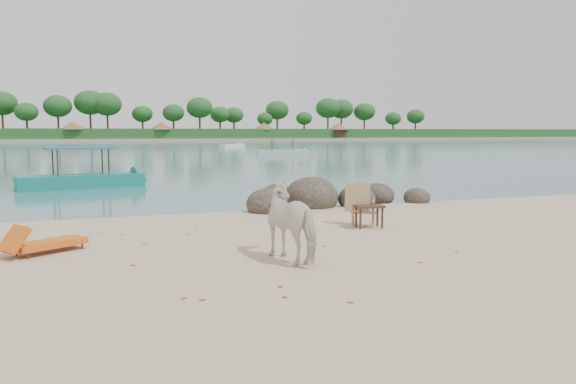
# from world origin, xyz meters

# --- Properties ---
(water) EXTENTS (400.00, 400.00, 0.00)m
(water) POSITION_xyz_m (0.00, 90.00, 0.00)
(water) COLOR #386D70
(water) RESTS_ON ground
(far_shore) EXTENTS (420.00, 90.00, 1.40)m
(far_shore) POSITION_xyz_m (0.00, 170.00, 0.00)
(far_shore) COLOR tan
(far_shore) RESTS_ON ground
(far_scenery) EXTENTS (420.00, 18.00, 9.50)m
(far_scenery) POSITION_xyz_m (0.03, 136.70, 3.14)
(far_scenery) COLOR #1E4C1E
(far_scenery) RESTS_ON ground
(boulders) EXTENTS (6.45, 3.02, 1.26)m
(boulders) POSITION_xyz_m (2.82, 6.37, 0.24)
(boulders) COLOR #322921
(boulders) RESTS_ON ground
(cow) EXTENTS (1.17, 1.85, 1.45)m
(cow) POSITION_xyz_m (-0.66, -0.50, 0.72)
(cow) COLOR white
(cow) RESTS_ON ground
(side_table) EXTENTS (0.75, 0.54, 0.55)m
(side_table) POSITION_xyz_m (2.25, 2.07, 0.28)
(side_table) COLOR #322214
(side_table) RESTS_ON ground
(lounge_chair) EXTENTS (1.76, 1.41, 0.51)m
(lounge_chair) POSITION_xyz_m (-4.95, 1.74, 0.26)
(lounge_chair) COLOR orange
(lounge_chair) RESTS_ON ground
(deck_chair) EXTENTS (0.97, 0.99, 1.06)m
(deck_chair) POSITION_xyz_m (2.20, 2.28, 0.53)
(deck_chair) COLOR #9D834E
(deck_chair) RESTS_ON ground
(boat_near) EXTENTS (5.97, 2.49, 2.84)m
(boat_near) POSITION_xyz_m (-4.36, 15.79, 1.42)
(boat_near) COLOR #13766E
(boat_near) RESTS_ON water
(boat_mid) EXTENTS (5.99, 2.33, 2.85)m
(boat_mid) POSITION_xyz_m (15.06, 44.38, 1.43)
(boat_mid) COLOR beige
(boat_mid) RESTS_ON water
(boat_far) EXTENTS (5.00, 4.30, 0.63)m
(boat_far) POSITION_xyz_m (17.11, 72.98, 0.31)
(boat_far) COLOR silver
(boat_far) RESTS_ON water
(dead_leaves) EXTENTS (6.58, 7.08, 0.00)m
(dead_leaves) POSITION_xyz_m (-1.19, 0.41, 0.01)
(dead_leaves) COLOR brown
(dead_leaves) RESTS_ON ground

